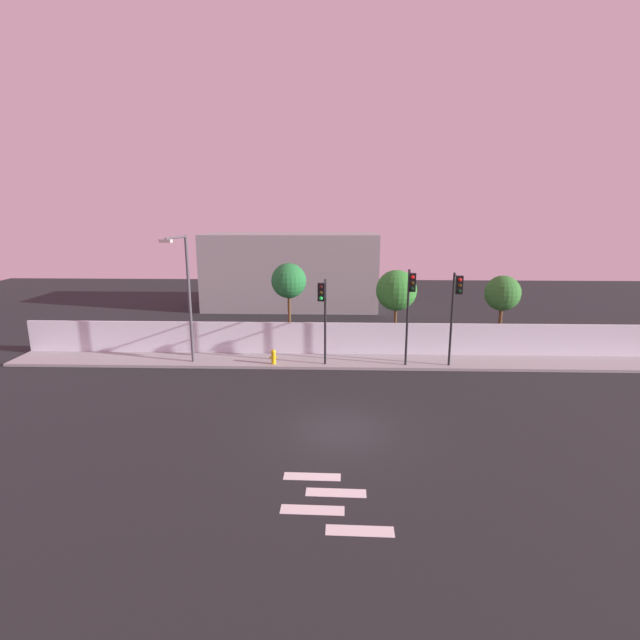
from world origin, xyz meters
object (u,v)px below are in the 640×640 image
at_px(roadside_tree_leftmost, 289,281).
at_px(traffic_light_left, 323,305).
at_px(fire_hydrant, 273,356).
at_px(street_lamp_curbside, 186,289).
at_px(traffic_light_center, 456,301).
at_px(roadside_tree_midleft, 396,291).
at_px(traffic_light_right, 410,299).
at_px(roadside_tree_midright, 503,294).

bearing_deg(roadside_tree_leftmost, traffic_light_left, -62.35).
bearing_deg(fire_hydrant, street_lamp_curbside, -179.86).
distance_m(traffic_light_center, street_lamp_curbside, 13.81).
distance_m(traffic_light_left, fire_hydrant, 3.99).
height_order(fire_hydrant, roadside_tree_midleft, roadside_tree_midleft).
bearing_deg(traffic_light_left, traffic_light_right, -0.86).
relative_size(roadside_tree_leftmost, roadside_tree_midleft, 1.08).
bearing_deg(fire_hydrant, roadside_tree_leftmost, 80.94).
distance_m(street_lamp_curbside, roadside_tree_midright, 17.85).
xyz_separation_m(street_lamp_curbside, roadside_tree_leftmost, (5.02, 3.44, -0.07)).
bearing_deg(traffic_light_center, street_lamp_curbside, 177.81).
bearing_deg(roadside_tree_midright, street_lamp_curbside, -168.89).
xyz_separation_m(traffic_light_center, roadside_tree_midleft, (-2.46, 3.97, -0.15)).
height_order(fire_hydrant, roadside_tree_midright, roadside_tree_midright).
distance_m(traffic_light_right, street_lamp_curbside, 11.51).
height_order(roadside_tree_midleft, roadside_tree_midright, roadside_tree_midleft).
bearing_deg(fire_hydrant, traffic_light_center, -3.31).
relative_size(fire_hydrant, roadside_tree_leftmost, 0.16).
height_order(traffic_light_left, traffic_light_center, traffic_light_center).
bearing_deg(roadside_tree_midleft, traffic_light_left, -136.02).
bearing_deg(roadside_tree_midright, roadside_tree_midleft, 180.00).
distance_m(fire_hydrant, roadside_tree_leftmost, 4.95).
bearing_deg(roadside_tree_leftmost, roadside_tree_midright, 0.00).
xyz_separation_m(roadside_tree_leftmost, roadside_tree_midleft, (6.31, 0.00, -0.53)).
bearing_deg(roadside_tree_midleft, roadside_tree_midright, 0.00).
bearing_deg(traffic_light_right, roadside_tree_midright, 34.33).
relative_size(fire_hydrant, roadside_tree_midright, 0.18).
xyz_separation_m(roadside_tree_leftmost, roadside_tree_midright, (12.47, 0.00, -0.67)).
xyz_separation_m(street_lamp_curbside, roadside_tree_midright, (17.50, 3.44, -0.75)).
relative_size(street_lamp_curbside, roadside_tree_leftmost, 1.31).
distance_m(traffic_light_right, roadside_tree_midright, 7.30).
relative_size(traffic_light_center, fire_hydrant, 6.13).
bearing_deg(traffic_light_left, fire_hydrant, 166.97).
bearing_deg(traffic_light_right, fire_hydrant, 174.44).
bearing_deg(roadside_tree_midleft, roadside_tree_leftmost, 180.00).
distance_m(street_lamp_curbside, fire_hydrant, 5.75).
bearing_deg(traffic_light_right, roadside_tree_midleft, 92.09).
relative_size(traffic_light_left, roadside_tree_leftmost, 0.88).
xyz_separation_m(roadside_tree_midleft, roadside_tree_midright, (6.17, 0.00, -0.15)).
distance_m(fire_hydrant, roadside_tree_midright, 13.76).
xyz_separation_m(traffic_light_left, roadside_tree_midright, (10.36, 4.04, -0.06)).
distance_m(roadside_tree_leftmost, roadside_tree_midright, 12.49).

